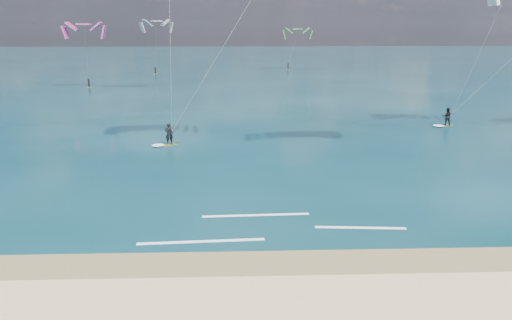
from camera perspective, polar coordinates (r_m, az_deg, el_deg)
The scene contains 7 objects.
ground at distance 56.14m, azimuth -0.74°, elevation 6.19°, with size 320.00×320.00×0.00m, color tan.
wet_sand_strip at distance 20.89m, azimuth 1.40°, elevation -12.59°, with size 320.00×2.40×0.01m, color olive.
sea at distance 119.63m, azimuth -1.39°, elevation 11.78°, with size 320.00×200.00×0.04m, color #082B2F.
kitesurfer_main at distance 36.55m, azimuth -7.96°, elevation 14.80°, with size 12.53×6.54×17.53m.
kitesurfer_far at distance 49.15m, azimuth 27.52°, elevation 12.40°, with size 11.34×7.18×15.63m.
shoreline_foam at distance 23.95m, azimuth 1.29°, elevation -8.46°, with size 13.62×3.62×0.01m.
distant_kites at distance 90.43m, azimuth -8.60°, elevation 13.20°, with size 42.37×31.05×10.73m.
Camera 1 is at (-1.10, -15.19, 10.21)m, focal length 32.00 mm.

